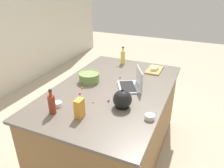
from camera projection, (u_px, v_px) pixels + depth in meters
ground_plane at (112, 151)px, 2.81m from camera, size 12.00×12.00×0.00m
island_counter at (112, 122)px, 2.61m from camera, size 1.88×1.21×0.90m
laptop at (132, 84)px, 2.40m from camera, size 0.38×0.35×0.22m
mixing_bowl_large at (89, 77)px, 2.54m from camera, size 0.24×0.24×0.11m
bottle_soy at (52, 104)px, 1.93m from camera, size 0.06×0.06×0.24m
bottle_oil at (123, 57)px, 3.06m from camera, size 0.06×0.06×0.24m
kettle at (122, 99)px, 2.03m from camera, size 0.21×0.18×0.20m
cutting_board at (154, 70)px, 2.86m from camera, size 0.31×0.18×0.02m
butter_stick_left at (156, 69)px, 2.83m from camera, size 0.11×0.05×0.04m
butter_stick_right at (152, 68)px, 2.84m from camera, size 0.11×0.05×0.04m
ramekin_small at (58, 104)px, 2.07m from camera, size 0.08×0.08×0.04m
ramekin_medium at (150, 117)px, 1.88m from camera, size 0.08×0.08×0.04m
candy_bag at (79, 108)px, 1.88m from camera, size 0.09×0.06×0.17m
candy_0 at (88, 80)px, 2.59m from camera, size 0.01×0.01×0.01m
candy_1 at (90, 70)px, 2.87m from camera, size 0.02×0.02×0.02m
candy_2 at (80, 94)px, 2.28m from camera, size 0.02×0.02×0.02m
candy_3 at (93, 102)px, 2.13m from camera, size 0.02×0.02×0.02m
candy_4 at (109, 101)px, 2.15m from camera, size 0.02×0.02×0.02m
candy_5 at (117, 66)px, 2.98m from camera, size 0.02×0.02×0.02m
candy_6 at (120, 77)px, 2.65m from camera, size 0.02×0.02×0.02m
candy_7 at (82, 88)px, 2.39m from camera, size 0.02×0.02×0.02m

